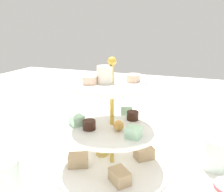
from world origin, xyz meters
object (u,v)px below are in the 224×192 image
(tiered_serving_stand, at_px, (112,135))
(water_glass_tall_right, at_px, (4,187))
(water_glass_short_left, at_px, (215,153))
(butter_knife_left, at_px, (45,131))

(tiered_serving_stand, distance_m, water_glass_tall_right, 0.26)
(water_glass_short_left, height_order, butter_knife_left, water_glass_short_left)
(water_glass_tall_right, distance_m, water_glass_short_left, 0.48)
(water_glass_tall_right, height_order, butter_knife_left, water_glass_tall_right)
(water_glass_short_left, relative_size, butter_knife_left, 0.46)
(water_glass_tall_right, distance_m, butter_knife_left, 0.37)
(tiered_serving_stand, xyz_separation_m, water_glass_tall_right, (0.14, 0.22, -0.03))
(tiered_serving_stand, bearing_deg, water_glass_tall_right, 58.12)
(butter_knife_left, bearing_deg, tiered_serving_stand, 80.18)
(tiered_serving_stand, relative_size, water_glass_tall_right, 2.67)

